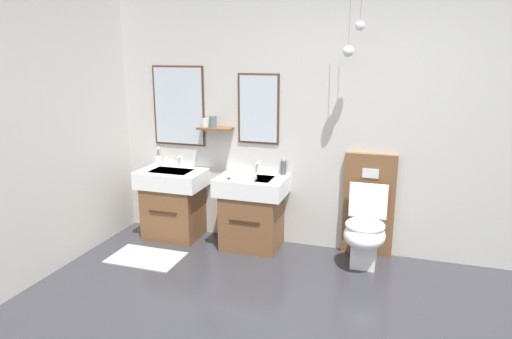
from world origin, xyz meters
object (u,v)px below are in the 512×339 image
(soap_dispenser, at_px, (283,167))
(vanity_sink_left, at_px, (174,201))
(toilet, at_px, (366,223))
(folded_hand_towel, at_px, (243,178))
(vanity_sink_right, at_px, (252,210))
(toothbrush_cup, at_px, (158,160))

(soap_dispenser, bearing_deg, vanity_sink_left, -171.20)
(toilet, xyz_separation_m, folded_hand_towel, (-1.16, -0.15, 0.38))
(vanity_sink_right, xyz_separation_m, folded_hand_towel, (-0.04, -0.15, 0.36))
(vanity_sink_left, distance_m, soap_dispenser, 1.23)
(toothbrush_cup, bearing_deg, vanity_sink_right, -8.39)
(soap_dispenser, distance_m, folded_hand_towel, 0.45)
(toilet, height_order, toothbrush_cup, toilet)
(toilet, distance_m, soap_dispenser, 0.97)
(vanity_sink_left, bearing_deg, soap_dispenser, 8.80)
(vanity_sink_right, bearing_deg, toilet, 0.32)
(vanity_sink_right, bearing_deg, soap_dispenser, 33.42)
(vanity_sink_right, distance_m, toothbrush_cup, 1.21)
(vanity_sink_left, bearing_deg, folded_hand_towel, -9.91)
(vanity_sink_right, distance_m, toilet, 1.12)
(vanity_sink_left, height_order, folded_hand_towel, folded_hand_towel)
(toothbrush_cup, distance_m, soap_dispenser, 1.40)
(toilet, relative_size, folded_hand_towel, 4.55)
(vanity_sink_left, xyz_separation_m, folded_hand_towel, (0.84, -0.15, 0.36))
(folded_hand_towel, bearing_deg, soap_dispenser, 46.33)
(folded_hand_towel, bearing_deg, vanity_sink_left, 170.09)
(vanity_sink_right, relative_size, soap_dispenser, 4.10)
(soap_dispenser, bearing_deg, vanity_sink_right, -146.58)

